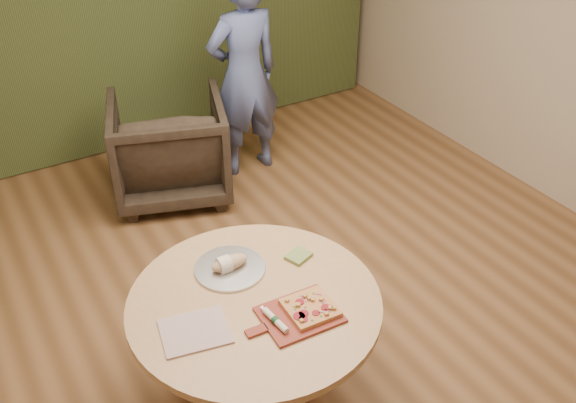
{
  "coord_description": "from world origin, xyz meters",
  "views": [
    {
      "loc": [
        -1.48,
        -2.28,
        2.84
      ],
      "look_at": [
        0.03,
        0.25,
        0.85
      ],
      "focal_mm": 40.0,
      "sensor_mm": 36.0,
      "label": 1
    }
  ],
  "objects_px": {
    "flatbread_pizza": "(310,308)",
    "cutlery_roll": "(275,320)",
    "serving_tray": "(230,268)",
    "pizza_paddle": "(298,315)",
    "pedestal_table": "(255,321)",
    "bread_roll": "(228,263)",
    "armchair": "(169,143)",
    "person_standing": "(244,75)"
  },
  "relations": [
    {
      "from": "flatbread_pizza",
      "to": "person_standing",
      "type": "height_order",
      "value": "person_standing"
    },
    {
      "from": "armchair",
      "to": "serving_tray",
      "type": "bearing_deg",
      "value": 96.58
    },
    {
      "from": "pedestal_table",
      "to": "flatbread_pizza",
      "type": "bearing_deg",
      "value": -48.52
    },
    {
      "from": "pizza_paddle",
      "to": "bread_roll",
      "type": "distance_m",
      "value": 0.48
    },
    {
      "from": "pizza_paddle",
      "to": "person_standing",
      "type": "bearing_deg",
      "value": 70.49
    },
    {
      "from": "flatbread_pizza",
      "to": "serving_tray",
      "type": "bearing_deg",
      "value": 111.48
    },
    {
      "from": "flatbread_pizza",
      "to": "serving_tray",
      "type": "distance_m",
      "value": 0.5
    },
    {
      "from": "pedestal_table",
      "to": "pizza_paddle",
      "type": "relative_size",
      "value": 2.68
    },
    {
      "from": "pizza_paddle",
      "to": "serving_tray",
      "type": "xyz_separation_m",
      "value": [
        -0.12,
        0.46,
        -0.0
      ]
    },
    {
      "from": "person_standing",
      "to": "flatbread_pizza",
      "type": "bearing_deg",
      "value": 68.26
    },
    {
      "from": "pizza_paddle",
      "to": "armchair",
      "type": "xyz_separation_m",
      "value": [
        0.3,
        2.39,
        -0.32
      ]
    },
    {
      "from": "pizza_paddle",
      "to": "person_standing",
      "type": "xyz_separation_m",
      "value": [
        0.99,
        2.43,
        0.09
      ]
    },
    {
      "from": "pizza_paddle",
      "to": "cutlery_roll",
      "type": "distance_m",
      "value": 0.12
    },
    {
      "from": "pedestal_table",
      "to": "armchair",
      "type": "bearing_deg",
      "value": 79.17
    },
    {
      "from": "pedestal_table",
      "to": "flatbread_pizza",
      "type": "xyz_separation_m",
      "value": [
        0.18,
        -0.21,
        0.17
      ]
    },
    {
      "from": "armchair",
      "to": "person_standing",
      "type": "relative_size",
      "value": 0.52
    },
    {
      "from": "pizza_paddle",
      "to": "person_standing",
      "type": "distance_m",
      "value": 2.62
    },
    {
      "from": "pedestal_table",
      "to": "cutlery_roll",
      "type": "height_order",
      "value": "cutlery_roll"
    },
    {
      "from": "pedestal_table",
      "to": "cutlery_roll",
      "type": "relative_size",
      "value": 6.09
    },
    {
      "from": "serving_tray",
      "to": "cutlery_roll",
      "type": "bearing_deg",
      "value": -89.58
    },
    {
      "from": "pizza_paddle",
      "to": "flatbread_pizza",
      "type": "relative_size",
      "value": 1.97
    },
    {
      "from": "flatbread_pizza",
      "to": "armchair",
      "type": "bearing_deg",
      "value": 84.36
    },
    {
      "from": "bread_roll",
      "to": "person_standing",
      "type": "distance_m",
      "value": 2.26
    },
    {
      "from": "pizza_paddle",
      "to": "bread_roll",
      "type": "xyz_separation_m",
      "value": [
        -0.13,
        0.46,
        0.04
      ]
    },
    {
      "from": "cutlery_roll",
      "to": "serving_tray",
      "type": "distance_m",
      "value": 0.45
    },
    {
      "from": "bread_roll",
      "to": "armchair",
      "type": "bearing_deg",
      "value": 77.5
    },
    {
      "from": "pizza_paddle",
      "to": "flatbread_pizza",
      "type": "distance_m",
      "value": 0.07
    },
    {
      "from": "cutlery_roll",
      "to": "bread_roll",
      "type": "relative_size",
      "value": 1.03
    },
    {
      "from": "person_standing",
      "to": "armchair",
      "type": "bearing_deg",
      "value": 2.46
    },
    {
      "from": "flatbread_pizza",
      "to": "cutlery_roll",
      "type": "xyz_separation_m",
      "value": [
        -0.18,
        0.01,
        0.0
      ]
    },
    {
      "from": "serving_tray",
      "to": "armchair",
      "type": "xyz_separation_m",
      "value": [
        0.42,
        1.93,
        -0.32
      ]
    },
    {
      "from": "flatbread_pizza",
      "to": "bread_roll",
      "type": "distance_m",
      "value": 0.5
    },
    {
      "from": "bread_roll",
      "to": "person_standing",
      "type": "height_order",
      "value": "person_standing"
    },
    {
      "from": "flatbread_pizza",
      "to": "pizza_paddle",
      "type": "bearing_deg",
      "value": 176.2
    },
    {
      "from": "serving_tray",
      "to": "person_standing",
      "type": "bearing_deg",
      "value": 60.62
    },
    {
      "from": "flatbread_pizza",
      "to": "armchair",
      "type": "height_order",
      "value": "armchair"
    },
    {
      "from": "pizza_paddle",
      "to": "cutlery_roll",
      "type": "bearing_deg",
      "value": 179.88
    },
    {
      "from": "armchair",
      "to": "person_standing",
      "type": "height_order",
      "value": "person_standing"
    },
    {
      "from": "pizza_paddle",
      "to": "cutlery_roll",
      "type": "relative_size",
      "value": 2.27
    },
    {
      "from": "cutlery_roll",
      "to": "person_standing",
      "type": "bearing_deg",
      "value": 59.57
    },
    {
      "from": "serving_tray",
      "to": "bread_roll",
      "type": "relative_size",
      "value": 1.84
    },
    {
      "from": "flatbread_pizza",
      "to": "bread_roll",
      "type": "relative_size",
      "value": 1.19
    }
  ]
}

